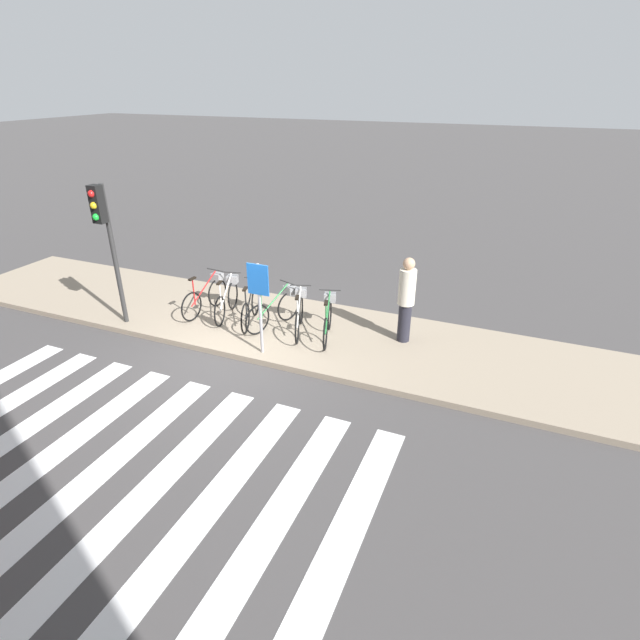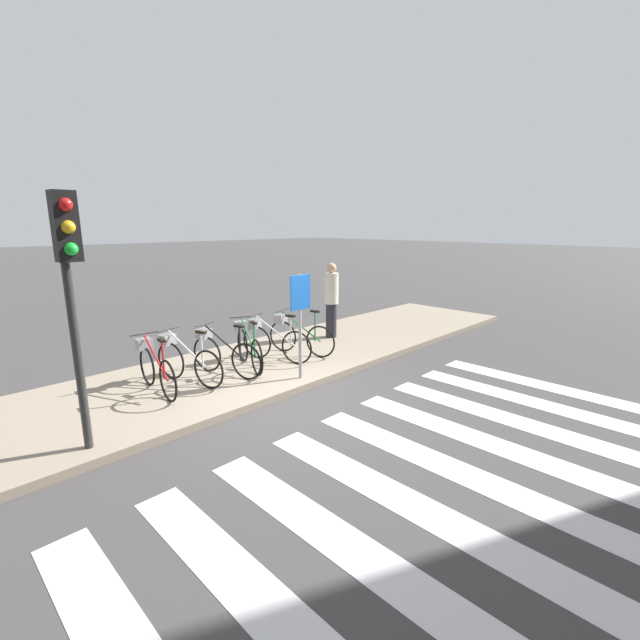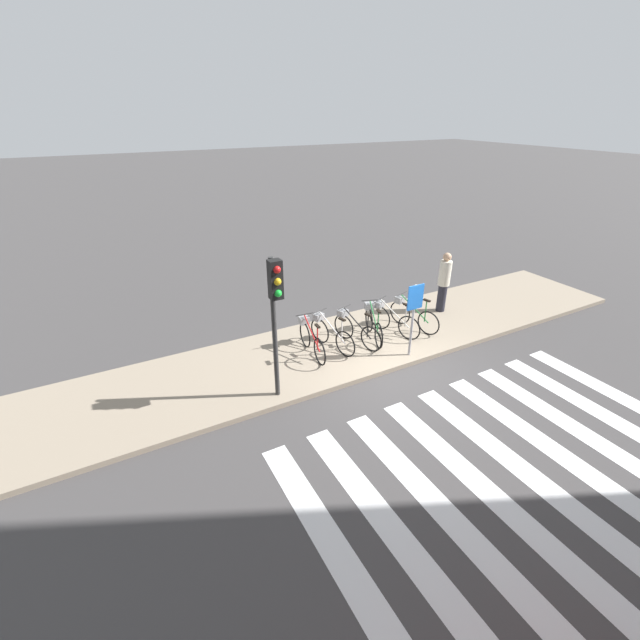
% 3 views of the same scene
% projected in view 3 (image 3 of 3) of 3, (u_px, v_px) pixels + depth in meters
% --- Properties ---
extents(ground_plane, '(120.00, 120.00, 0.00)m').
position_uv_depth(ground_plane, '(397.00, 371.00, 10.14)').
color(ground_plane, '#423F3F').
extents(sidewalk, '(16.54, 3.06, 0.12)m').
position_uv_depth(sidewalk, '(361.00, 341.00, 11.32)').
color(sidewalk, gray).
rests_on(sidewalk, ground_plane).
extents(road_crosswalk, '(7.65, 8.00, 0.01)m').
position_uv_depth(road_crosswalk, '(610.00, 539.00, 6.20)').
color(road_crosswalk, silver).
rests_on(road_crosswalk, ground_plane).
extents(parked_bicycle_0, '(0.46, 1.59, 0.98)m').
position_uv_depth(parked_bicycle_0, '(311.00, 338.00, 10.45)').
color(parked_bicycle_0, black).
rests_on(parked_bicycle_0, sidewalk).
extents(parked_bicycle_1, '(0.54, 1.55, 0.98)m').
position_uv_depth(parked_bicycle_1, '(330.00, 332.00, 10.69)').
color(parked_bicycle_1, black).
rests_on(parked_bicycle_1, sidewalk).
extents(parked_bicycle_2, '(0.58, 1.54, 0.98)m').
position_uv_depth(parked_bicycle_2, '(354.00, 328.00, 10.90)').
color(parked_bicycle_2, black).
rests_on(parked_bicycle_2, sidewalk).
extents(parked_bicycle_3, '(0.65, 1.52, 0.98)m').
position_uv_depth(parked_bicycle_3, '(373.00, 322.00, 11.19)').
color(parked_bicycle_3, black).
rests_on(parked_bicycle_3, sidewalk).
extents(parked_bicycle_4, '(0.66, 1.51, 0.98)m').
position_uv_depth(parked_bicycle_4, '(391.00, 318.00, 11.40)').
color(parked_bicycle_4, black).
rests_on(parked_bicycle_4, sidewalk).
extents(parked_bicycle_5, '(0.59, 1.54, 0.98)m').
position_uv_depth(parked_bicycle_5, '(411.00, 313.00, 11.67)').
color(parked_bicycle_5, black).
rests_on(parked_bicycle_5, sidewalk).
extents(pedestrian, '(0.34, 0.34, 1.80)m').
position_uv_depth(pedestrian, '(444.00, 281.00, 12.43)').
color(pedestrian, '#23232D').
rests_on(pedestrian, sidewalk).
extents(traffic_light, '(0.24, 0.40, 3.04)m').
position_uv_depth(traffic_light, '(275.00, 302.00, 8.05)').
color(traffic_light, '#2D2D2D').
rests_on(traffic_light, sidewalk).
extents(sign_post, '(0.44, 0.07, 1.85)m').
position_uv_depth(sign_post, '(414.00, 308.00, 10.00)').
color(sign_post, '#99999E').
rests_on(sign_post, sidewalk).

